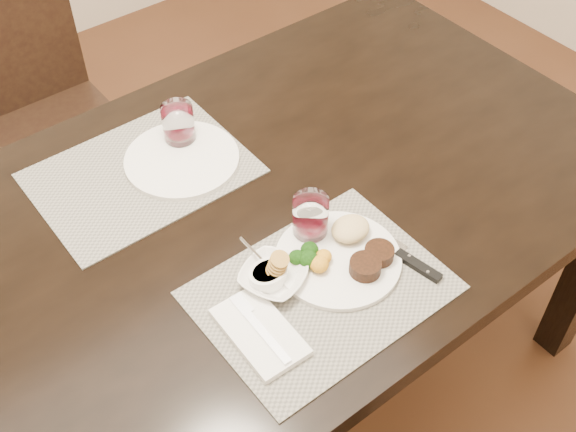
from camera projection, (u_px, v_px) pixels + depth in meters
ground_plane at (222, 411)px, 2.02m from camera, size 4.50×4.50×0.00m
dining_table at (201, 259)px, 1.54m from camera, size 2.00×1.00×0.75m
chair_far at (35, 105)px, 2.16m from camera, size 0.42×0.42×0.90m
placemat_near at (321, 290)px, 1.37m from camera, size 0.46×0.34×0.00m
placemat_far at (141, 173)px, 1.60m from camera, size 0.46×0.34×0.00m
dinner_plate at (344, 254)px, 1.41m from camera, size 0.25×0.25×0.04m
napkin_fork at (260, 332)px, 1.30m from camera, size 0.11×0.19×0.02m
steak_knife at (408, 257)px, 1.42m from camera, size 0.04×0.24×0.01m
cracker_bowl at (273, 277)px, 1.37m from camera, size 0.16×0.16×0.05m
sauce_ramekin at (268, 275)px, 1.37m from camera, size 0.08×0.12×0.06m
wine_glass_near at (310, 220)px, 1.44m from camera, size 0.07×0.07×0.10m
far_plate at (182, 159)px, 1.62m from camera, size 0.26×0.26×0.01m
wine_glass_far at (179, 127)px, 1.63m from camera, size 0.07×0.07×0.10m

